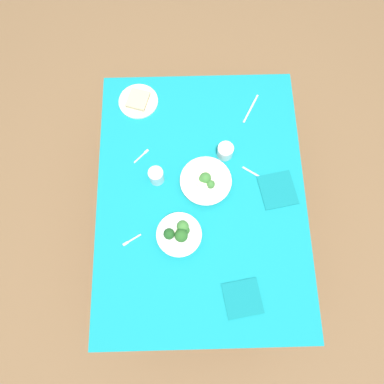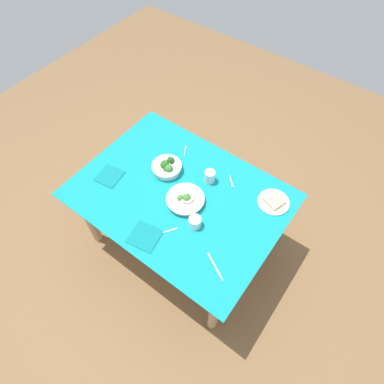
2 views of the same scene
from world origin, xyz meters
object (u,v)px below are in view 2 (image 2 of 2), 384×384
at_px(fork_by_near_bowl, 231,182).
at_px(napkin_folded_lower, 110,176).
at_px(water_glass_side, 210,176).
at_px(napkin_folded_upper, 145,236).
at_px(fork_by_far_bowl, 185,150).
at_px(bread_side_plate, 274,202).
at_px(table_knife_right, 163,233).
at_px(table_knife_left, 215,266).
at_px(broccoli_bowl_near, 185,200).
at_px(broccoli_bowl_far, 167,167).
at_px(water_glass_center, 195,222).

bearing_deg(fork_by_near_bowl, napkin_folded_lower, -101.74).
height_order(water_glass_side, napkin_folded_upper, water_glass_side).
height_order(fork_by_far_bowl, fork_by_near_bowl, same).
height_order(bread_side_plate, table_knife_right, bread_side_plate).
bearing_deg(table_knife_left, broccoli_bowl_near, 176.40).
height_order(broccoli_bowl_far, broccoli_bowl_near, broccoli_bowl_far).
xyz_separation_m(fork_by_near_bowl, table_knife_left, (0.27, -0.60, -0.00)).
distance_m(bread_side_plate, fork_by_near_bowl, 0.33).
bearing_deg(table_knife_left, table_knife_right, -150.35).
bearing_deg(fork_by_far_bowl, bread_side_plate, -122.04).
bearing_deg(table_knife_right, broccoli_bowl_far, 70.20).
bearing_deg(broccoli_bowl_far, bread_side_plate, 15.97).
bearing_deg(bread_side_plate, broccoli_bowl_near, -143.95).
xyz_separation_m(bread_side_plate, table_knife_right, (-0.46, -0.63, -0.01)).
bearing_deg(napkin_folded_lower, fork_by_far_bowl, 61.49).
bearing_deg(table_knife_left, napkin_folded_upper, -139.59).
distance_m(broccoli_bowl_near, water_glass_center, 0.19).
relative_size(broccoli_bowl_far, napkin_folded_upper, 1.18).
relative_size(bread_side_plate, water_glass_side, 2.29).
relative_size(broccoli_bowl_near, bread_side_plate, 1.21).
bearing_deg(napkin_folded_upper, fork_by_far_bowl, 107.99).
bearing_deg(water_glass_center, napkin_folded_upper, -128.50).
relative_size(fork_by_far_bowl, table_knife_left, 0.48).
bearing_deg(napkin_folded_lower, broccoli_bowl_near, 14.83).
bearing_deg(broccoli_bowl_far, table_knife_left, -29.89).
xyz_separation_m(broccoli_bowl_far, water_glass_side, (0.30, 0.11, 0.01)).
bearing_deg(napkin_folded_upper, table_knife_left, 12.16).
bearing_deg(fork_by_far_bowl, table_knife_left, -162.33).
height_order(broccoli_bowl_near, table_knife_left, broccoli_bowl_near).
height_order(water_glass_center, water_glass_side, water_glass_side).
xyz_separation_m(broccoli_bowl_near, table_knife_right, (0.03, -0.28, -0.03)).
xyz_separation_m(bread_side_plate, water_glass_side, (-0.46, -0.11, 0.04)).
relative_size(broccoli_bowl_far, bread_side_plate, 1.01).
distance_m(water_glass_center, table_knife_right, 0.22).
bearing_deg(fork_by_far_bowl, water_glass_center, -167.62).
bearing_deg(broccoli_bowl_far, napkin_folded_upper, -65.91).
height_order(bread_side_plate, table_knife_left, bread_side_plate).
distance_m(broccoli_bowl_near, fork_by_near_bowl, 0.37).
relative_size(bread_side_plate, fork_by_far_bowl, 2.34).
bearing_deg(table_knife_left, water_glass_center, 177.70).
bearing_deg(broccoli_bowl_near, fork_by_far_bowl, 127.55).
relative_size(broccoli_bowl_near, fork_by_near_bowl, 3.25).
relative_size(broccoli_bowl_near, table_knife_right, 1.39).
distance_m(broccoli_bowl_near, table_knife_right, 0.28).
relative_size(bread_side_plate, napkin_folded_lower, 1.27).
xyz_separation_m(water_glass_side, napkin_folded_lower, (-0.60, -0.40, -0.04)).
relative_size(table_knife_left, napkin_folded_lower, 1.13).
bearing_deg(water_glass_center, fork_by_near_bowl, 89.79).
bearing_deg(table_knife_left, broccoli_bowl_far, 178.37).
xyz_separation_m(table_knife_left, table_knife_right, (-0.40, -0.01, 0.00)).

